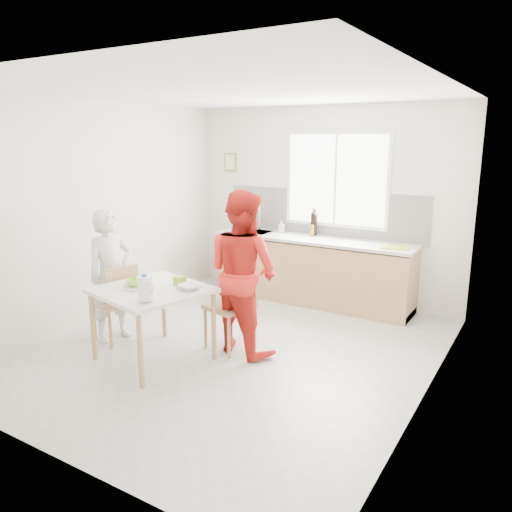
% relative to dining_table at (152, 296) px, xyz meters
% --- Properties ---
extents(ground, '(4.50, 4.50, 0.00)m').
position_rel_dining_table_xyz_m(ground, '(0.59, 0.63, -0.69)').
color(ground, '#B7B7B2').
rests_on(ground, ground).
extents(room_shell, '(4.50, 4.50, 4.50)m').
position_rel_dining_table_xyz_m(room_shell, '(0.59, 0.63, 0.96)').
color(room_shell, silver).
rests_on(room_shell, ground).
extents(window, '(1.50, 0.06, 1.30)m').
position_rel_dining_table_xyz_m(window, '(0.79, 2.85, 1.01)').
color(window, white).
rests_on(window, room_shell).
extents(backsplash, '(3.00, 0.02, 0.65)m').
position_rel_dining_table_xyz_m(backsplash, '(0.59, 2.87, 0.54)').
color(backsplash, white).
rests_on(backsplash, room_shell).
extents(picture_frame, '(0.22, 0.03, 0.28)m').
position_rel_dining_table_xyz_m(picture_frame, '(-0.96, 2.86, 1.21)').
color(picture_frame, '#669845').
rests_on(picture_frame, room_shell).
extents(kitchen_counter, '(2.84, 0.64, 1.37)m').
position_rel_dining_table_xyz_m(kitchen_counter, '(0.59, 2.58, -0.27)').
color(kitchen_counter, tan).
rests_on(kitchen_counter, ground).
extents(dining_table, '(1.20, 1.20, 0.77)m').
position_rel_dining_table_xyz_m(dining_table, '(0.00, 0.00, 0.00)').
color(dining_table, silver).
rests_on(dining_table, ground).
extents(chair_left, '(0.50, 0.50, 0.90)m').
position_rel_dining_table_xyz_m(chair_left, '(-0.66, 0.16, -0.20)').
color(chair_left, tan).
rests_on(chair_left, ground).
extents(chair_far, '(0.53, 0.53, 0.96)m').
position_rel_dining_table_xyz_m(chair_far, '(0.53, 0.72, -0.16)').
color(chair_far, tan).
rests_on(chair_far, ground).
extents(person_white, '(0.47, 0.61, 1.50)m').
position_rel_dining_table_xyz_m(person_white, '(-0.78, 0.18, 0.06)').
color(person_white, silver).
rests_on(person_white, ground).
extents(person_red, '(0.98, 0.84, 1.74)m').
position_rel_dining_table_xyz_m(person_red, '(0.66, 0.69, 0.18)').
color(person_red, red).
rests_on(person_red, ground).
extents(bowl_green, '(0.25, 0.25, 0.07)m').
position_rel_dining_table_xyz_m(bowl_green, '(-0.21, -0.00, 0.11)').
color(bowl_green, '#8AC82E').
rests_on(bowl_green, dining_table).
extents(bowl_white, '(0.26, 0.26, 0.05)m').
position_rel_dining_table_xyz_m(bowl_white, '(0.35, 0.17, 0.11)').
color(bowl_white, white).
rests_on(bowl_white, dining_table).
extents(milk_jug, '(0.19, 0.14, 0.25)m').
position_rel_dining_table_xyz_m(milk_jug, '(0.25, -0.35, 0.21)').
color(milk_jug, white).
rests_on(milk_jug, dining_table).
extents(green_box, '(0.12, 0.12, 0.09)m').
position_rel_dining_table_xyz_m(green_box, '(0.16, 0.25, 0.12)').
color(green_box, '#7FB92A').
rests_on(green_box, dining_table).
extents(spoon, '(0.16, 0.03, 0.01)m').
position_rel_dining_table_xyz_m(spoon, '(-0.13, -0.20, 0.09)').
color(spoon, '#A5A5AA').
rests_on(spoon, dining_table).
extents(cutting_board, '(0.40, 0.33, 0.01)m').
position_rel_dining_table_xyz_m(cutting_board, '(1.74, 2.52, 0.24)').
color(cutting_board, '#9FBF2C').
rests_on(cutting_board, kitchen_counter).
extents(wine_bottle_a, '(0.07, 0.07, 0.32)m').
position_rel_dining_table_xyz_m(wine_bottle_a, '(0.51, 2.76, 0.39)').
color(wine_bottle_a, black).
rests_on(wine_bottle_a, kitchen_counter).
extents(wine_bottle_b, '(0.07, 0.07, 0.30)m').
position_rel_dining_table_xyz_m(wine_bottle_b, '(0.53, 2.76, 0.38)').
color(wine_bottle_b, black).
rests_on(wine_bottle_b, kitchen_counter).
extents(jar_amber, '(0.06, 0.06, 0.16)m').
position_rel_dining_table_xyz_m(jar_amber, '(0.54, 2.66, 0.31)').
color(jar_amber, '#8F601F').
rests_on(jar_amber, kitchen_counter).
extents(soap_bottle, '(0.09, 0.09, 0.17)m').
position_rel_dining_table_xyz_m(soap_bottle, '(0.03, 2.71, 0.32)').
color(soap_bottle, '#999999').
rests_on(soap_bottle, kitchen_counter).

